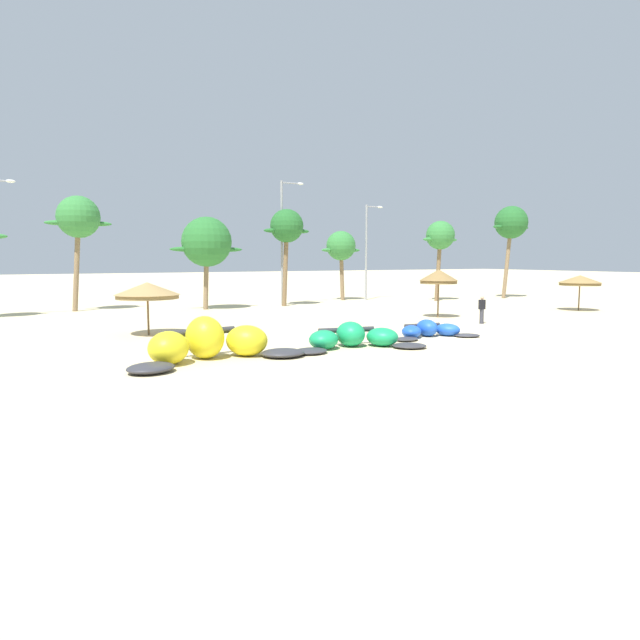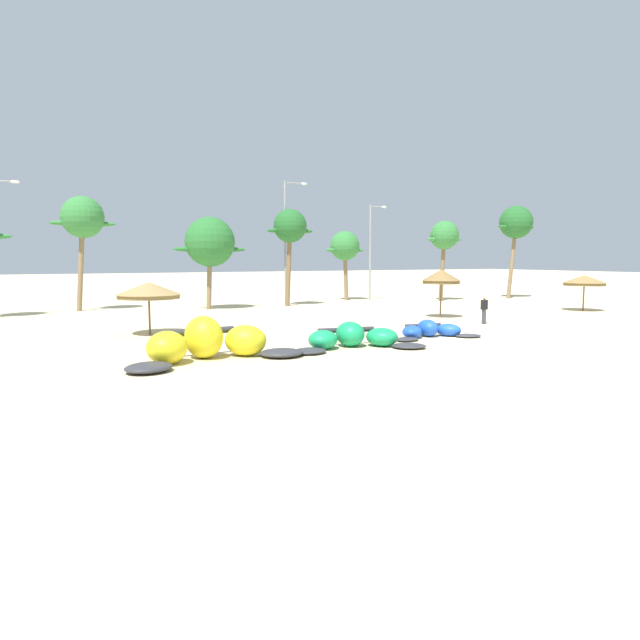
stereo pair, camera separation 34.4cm
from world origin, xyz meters
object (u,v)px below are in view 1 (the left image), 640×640
(beach_umbrella_near_palms, at_px, (580,280))
(palm_left, at_px, (78,219))
(palm_center_left, at_px, (287,228))
(lamppost_west_center, at_px, (284,236))
(kite_far_left, at_px, (209,344))
(lamppost_east_center, at_px, (368,247))
(palm_center_right, at_px, (341,247))
(palm_right, at_px, (511,224))
(kite_left, at_px, (353,338))
(beach_umbrella_middle, at_px, (439,277))
(palm_right_of_gap, at_px, (440,237))
(kite_left_of_center, at_px, (430,330))
(palm_left_of_gap, at_px, (207,242))
(person_near_kites, at_px, (482,310))
(beach_umbrella_near_van, at_px, (147,290))

(beach_umbrella_near_palms, relative_size, palm_left, 0.36)
(palm_center_left, relative_size, lamppost_west_center, 0.77)
(kite_far_left, distance_m, lamppost_east_center, 32.34)
(beach_umbrella_near_palms, relative_size, palm_center_right, 0.48)
(palm_right, bearing_deg, kite_far_left, -152.38)
(kite_left, distance_m, beach_umbrella_near_palms, 24.60)
(beach_umbrella_near_palms, xyz_separation_m, lamppost_east_center, (-7.70, 16.45, 2.64))
(beach_umbrella_middle, bearing_deg, palm_right_of_gap, 49.41)
(palm_right, bearing_deg, kite_left_of_center, -143.90)
(kite_left_of_center, height_order, lamppost_east_center, lamppost_east_center)
(kite_left_of_center, relative_size, palm_center_left, 0.63)
(kite_far_left, xyz_separation_m, beach_umbrella_middle, (17.68, 7.84, 2.02))
(beach_umbrella_middle, xyz_separation_m, palm_left_of_gap, (-11.35, 12.76, 2.34))
(kite_left, bearing_deg, palm_center_left, 72.40)
(kite_far_left, xyz_separation_m, palm_right, (35.56, 18.61, 6.48))
(kite_left, distance_m, palm_center_right, 27.80)
(palm_right, bearing_deg, person_near_kites, -140.61)
(palm_left, bearing_deg, palm_right_of_gap, -8.94)
(kite_left_of_center, xyz_separation_m, lamppost_west_center, (1.66, 20.47, 5.26))
(palm_center_right, bearing_deg, palm_left, -179.57)
(kite_left, xyz_separation_m, kite_left_of_center, (5.00, 1.01, -0.10))
(palm_left, relative_size, palm_right_of_gap, 1.16)
(person_near_kites, relative_size, palm_center_right, 0.26)
(kite_far_left, height_order, lamppost_west_center, lamppost_west_center)
(person_near_kites, xyz_separation_m, palm_right_of_gap, (9.68, 15.18, 4.90))
(person_near_kites, bearing_deg, lamppost_east_center, 76.49)
(palm_left_of_gap, xyz_separation_m, lamppost_east_center, (15.89, 2.51, -0.12))
(beach_umbrella_middle, bearing_deg, kite_left_of_center, -132.64)
(lamppost_east_center, bearing_deg, palm_center_left, -165.02)
(palm_left_of_gap, xyz_separation_m, palm_right, (29.22, -1.99, 2.11))
(palm_right, bearing_deg, beach_umbrella_middle, -148.93)
(kite_left_of_center, distance_m, palm_center_right, 24.83)
(beach_umbrella_near_van, bearing_deg, person_near_kites, -13.28)
(beach_umbrella_middle, relative_size, palm_center_left, 0.40)
(kite_left, bearing_deg, palm_center_right, 60.56)
(palm_right_of_gap, bearing_deg, beach_umbrella_near_van, -158.64)
(person_near_kites, xyz_separation_m, lamppost_west_center, (-4.61, 17.56, 4.76))
(kite_far_left, xyz_separation_m, lamppost_west_center, (13.00, 21.42, 4.96))
(beach_umbrella_near_palms, bearing_deg, palm_right_of_gap, 102.04)
(kite_left, height_order, lamppost_east_center, lamppost_east_center)
(beach_umbrella_middle, bearing_deg, palm_left, 141.33)
(kite_far_left, height_order, palm_center_left, palm_center_left)
(beach_umbrella_near_van, distance_m, palm_right, 37.93)
(beach_umbrella_near_van, height_order, palm_left, palm_left)
(kite_left, height_order, beach_umbrella_near_palms, beach_umbrella_near_palms)
(beach_umbrella_near_van, bearing_deg, beach_umbrella_near_palms, -2.81)
(kite_left, relative_size, palm_center_right, 0.97)
(person_near_kites, distance_m, palm_center_right, 20.50)
(beach_umbrella_middle, relative_size, palm_center_right, 0.49)
(palm_left, xyz_separation_m, palm_left_of_gap, (8.44, -3.07, -1.66))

